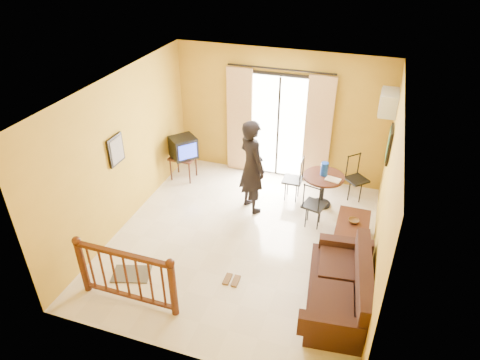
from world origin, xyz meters
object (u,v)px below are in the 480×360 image
(sofa, at_px, (342,290))
(standing_person, at_px, (252,167))
(television, at_px, (183,147))
(coffee_table, at_px, (352,230))
(dining_table, at_px, (323,182))

(sofa, bearing_deg, standing_person, 128.40)
(television, bearing_deg, sofa, -83.75)
(coffee_table, distance_m, sofa, 1.51)
(television, bearing_deg, dining_table, -49.93)
(standing_person, bearing_deg, coffee_table, -153.52)
(television, relative_size, sofa, 0.36)
(coffee_table, xyz_separation_m, standing_person, (-1.99, 0.50, 0.65))
(television, xyz_separation_m, coffee_table, (3.72, -1.13, -0.47))
(standing_person, bearing_deg, sofa, 175.39)
(television, distance_m, dining_table, 3.04)
(sofa, height_order, standing_person, standing_person)
(coffee_table, bearing_deg, television, 163.03)
(standing_person, bearing_deg, dining_table, -116.55)
(dining_table, distance_m, coffee_table, 1.28)
(dining_table, distance_m, sofa, 2.66)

